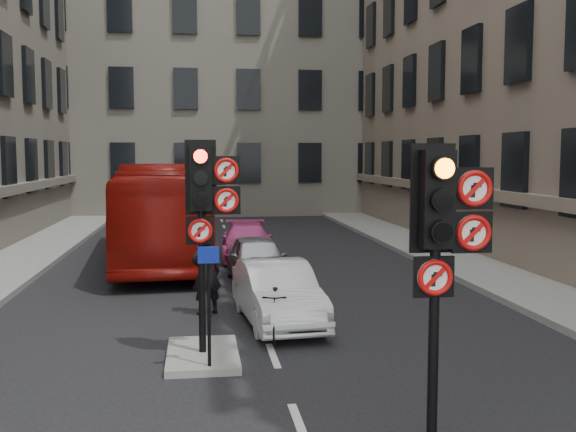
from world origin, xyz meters
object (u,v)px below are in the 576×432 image
object	(u,v)px
car_white	(277,293)
car_pink	(247,241)
signal_far	(206,200)
car_silver	(257,259)
bus_red	(158,212)
signal_near	(443,232)
motorcyclist	(206,273)
info_sign	(209,289)
motorcycle	(275,315)

from	to	relation	value
car_white	car_pink	world-z (taller)	car_white
signal_far	car_silver	size ratio (longest dim) A/B	0.96
bus_red	signal_near	bearing A→B (deg)	-79.19
motorcyclist	info_sign	world-z (taller)	info_sign
info_sign	signal_far	bearing A→B (deg)	87.28
bus_red	motorcycle	world-z (taller)	bus_red
signal_far	car_white	size ratio (longest dim) A/B	0.94
motorcyclist	signal_near	bearing A→B (deg)	90.72
car_pink	car_silver	bearing A→B (deg)	-88.08
car_silver	car_white	distance (m)	4.43
car_white	info_sign	bearing A→B (deg)	-120.85
signal_near	motorcycle	world-z (taller)	signal_near
bus_red	info_sign	distance (m)	11.93
signal_near	car_silver	size ratio (longest dim) A/B	0.96
car_pink	motorcyclist	size ratio (longest dim) A/B	2.20
car_pink	info_sign	size ratio (longest dim) A/B	2.11
car_pink	motorcycle	world-z (taller)	car_pink
car_pink	signal_near	bearing A→B (deg)	-83.38
car_pink	motorcyclist	xyz separation A→B (m)	(-1.44, -7.67, 0.33)
bus_red	car_white	bearing A→B (deg)	-76.04
car_silver	motorcycle	world-z (taller)	car_silver
car_silver	motorcycle	size ratio (longest dim) A/B	2.38
signal_near	motorcycle	bearing A→B (deg)	104.96
signal_far	car_white	world-z (taller)	signal_far
motorcycle	info_sign	world-z (taller)	info_sign
signal_near	info_sign	distance (m)	4.29
car_white	car_pink	distance (m)	8.66
bus_red	motorcycle	xyz separation A→B (m)	(2.70, -10.03, -1.11)
info_sign	car_pink	bearing A→B (deg)	79.18
bus_red	motorcycle	distance (m)	10.44
motorcyclist	motorcycle	bearing A→B (deg)	100.36
signal_near	motorcyclist	distance (m)	7.83
car_silver	info_sign	bearing A→B (deg)	-102.56
signal_far	car_pink	bearing A→B (deg)	82.31
car_silver	motorcyclist	bearing A→B (deg)	-114.04
car_white	info_sign	distance (m)	3.44
info_sign	car_white	bearing A→B (deg)	60.85
motorcyclist	car_white	bearing A→B (deg)	126.50
car_white	bus_red	xyz separation A→B (m)	(-2.89, 8.81, 0.95)
car_pink	car_white	bearing A→B (deg)	-87.81
signal_far	car_pink	size ratio (longest dim) A/B	0.89
bus_red	info_sign	xyz separation A→B (m)	(1.45, -11.84, -0.22)
motorcycle	signal_far	bearing A→B (deg)	-133.37
car_white	motorcyclist	size ratio (longest dim) A/B	2.09
signal_far	car_pink	distance (m)	11.18
car_white	motorcyclist	bearing A→B (deg)	140.00
bus_red	signal_far	bearing A→B (deg)	-86.80
car_silver	motorcycle	xyz separation A→B (m)	(-0.18, -5.65, -0.16)
signal_near	bus_red	size ratio (longest dim) A/B	0.32
car_pink	signal_far	bearing A→B (deg)	-95.41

